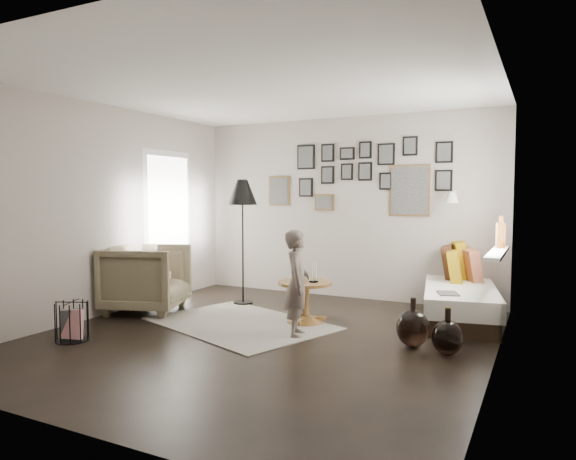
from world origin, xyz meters
The scene contains 23 objects.
ground centered at (0.00, 0.00, 0.00)m, with size 4.80×4.80×0.00m, color black.
wall_back centered at (0.00, 2.40, 1.30)m, with size 4.50×4.50×0.00m, color #A3978E.
wall_front centered at (0.00, -2.40, 1.30)m, with size 4.50×4.50×0.00m, color #A3978E.
wall_left centered at (-2.25, 0.00, 1.30)m, with size 4.80×4.80×0.00m, color #A3978E.
wall_right centered at (2.25, 0.00, 1.30)m, with size 4.80×4.80×0.00m, color #A3978E.
ceiling centered at (0.00, 0.00, 2.60)m, with size 4.80×4.80×0.00m, color white.
door_left centered at (-2.23, 1.20, 1.05)m, with size 0.00×2.14×2.14m.
window_right centered at (2.18, 1.34, 0.93)m, with size 0.15×1.32×1.30m.
gallery_wall centered at (0.29, 2.38, 1.74)m, with size 2.74×0.03×1.08m.
wall_sconce centered at (1.55, 2.13, 1.46)m, with size 0.18×0.36×0.16m.
rug centered at (-0.51, 0.37, 0.01)m, with size 2.03×1.42×0.01m, color silver.
pedestal_table centered at (0.15, 0.75, 0.23)m, with size 0.63×0.63×0.49m.
vase centered at (0.07, 0.77, 0.63)m, with size 0.18×0.18×0.45m.
candles centered at (0.26, 0.75, 0.60)m, with size 0.11×0.11×0.23m.
daybed centered at (1.74, 1.76, 0.27)m, with size 1.11×1.95×0.90m.
magazine_on_daybed centered at (1.69, 1.12, 0.42)m, with size 0.20×0.28×0.01m, color black.
armchair centered at (-1.91, 0.38, 0.43)m, with size 0.92×0.94×0.86m, color #6E654A.
armchair_cushion centered at (-1.88, 0.43, 0.48)m, with size 0.39×0.39×0.10m, color white.
floor_lamp centered at (-1.05, 1.32, 1.46)m, with size 0.40×0.40×1.70m.
magazine_basket centered at (-1.68, -0.98, 0.20)m, with size 0.42×0.42×0.40m.
demijohn_large centered at (1.49, 0.38, 0.19)m, with size 0.32×0.32×0.49m.
demijohn_small centered at (1.84, 0.26, 0.17)m, with size 0.29×0.29×0.44m.
child centered at (0.30, 0.22, 0.56)m, with size 0.41×0.27×1.12m, color #60534C.
Camera 1 is at (2.62, -4.60, 1.50)m, focal length 32.00 mm.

